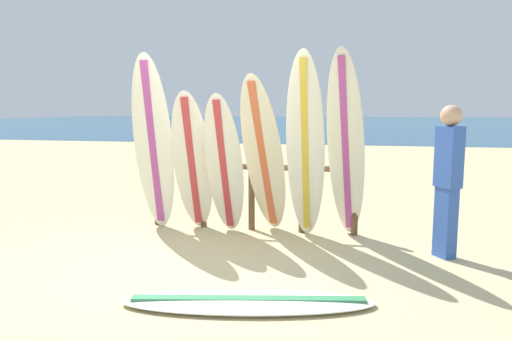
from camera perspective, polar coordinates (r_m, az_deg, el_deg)
ground_plane at (r=5.20m, az=-8.77°, el=-11.86°), size 120.00×120.00×0.00m
ocean_water at (r=62.63m, az=10.62°, el=5.84°), size 120.00×80.00×0.01m
surfboard_rack at (r=6.63m, az=-0.55°, el=-1.80°), size 2.99×0.09×1.06m
surfboard_leaning_far_left at (r=6.63m, az=-12.42°, el=3.12°), size 0.60×0.64×2.46m
surfboard_leaning_left at (r=6.50m, az=-7.78°, el=0.96°), size 0.57×0.69×1.97m
surfboard_leaning_center_left at (r=6.28m, az=-3.91°, el=0.60°), size 0.54×0.70×1.93m
surfboard_leaning_center at (r=6.24m, az=0.94°, el=1.68°), size 0.70×1.06×2.17m
surfboard_leaning_center_right at (r=6.04m, az=6.05°, el=2.76°), size 0.52×0.74×2.44m
surfboard_leaning_right at (r=6.06m, az=10.92°, el=2.72°), size 0.62×1.03×2.45m
surfboard_lying_on_sand at (r=4.27m, az=-0.93°, el=-15.74°), size 2.31×1.00×0.08m
beachgoer_standing at (r=5.77m, az=22.40°, el=-0.49°), size 0.30×0.34×1.77m
small_boat_offshore at (r=42.44m, az=-0.03°, el=5.56°), size 1.21×2.19×0.71m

